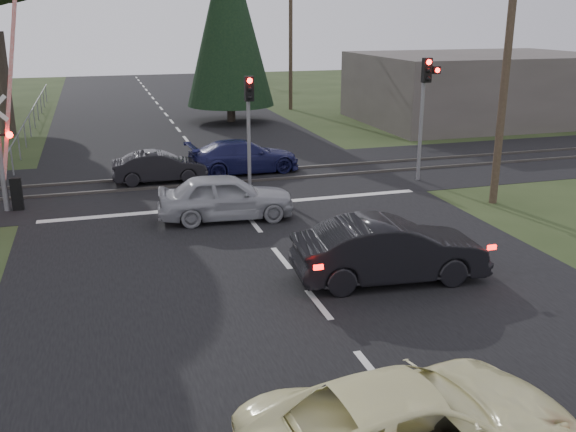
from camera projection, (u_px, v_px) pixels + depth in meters
name	position (u px, v px, depth m)	size (l,w,h in m)	color
ground	(319.00, 305.00, 14.38)	(120.00, 120.00, 0.00)	#273518
road	(228.00, 192.00, 23.51)	(14.00, 100.00, 0.01)	black
rail_corridor	(218.00, 179.00, 25.34)	(120.00, 8.00, 0.01)	black
stop_line	(239.00, 205.00, 21.87)	(13.00, 0.35, 0.00)	silver
rail_near	(222.00, 183.00, 24.60)	(120.00, 0.12, 0.10)	#59544C
rail_far	(214.00, 173.00, 26.06)	(120.00, 0.12, 0.10)	#59544C
crossing_signal	(7.00, 150.00, 20.70)	(1.62, 0.38, 6.96)	slate
traffic_signal_right	(426.00, 95.00, 24.12)	(0.68, 0.48, 4.70)	slate
traffic_signal_center	(249.00, 112.00, 23.57)	(0.32, 0.48, 4.10)	slate
utility_pole_near	(507.00, 63.00, 20.78)	(1.80, 0.26, 9.00)	#4C3D2D
utility_pole_mid	(291.00, 38.00, 42.70)	(1.80, 0.26, 9.00)	#4C3D2D
utility_pole_far	(219.00, 30.00, 65.54)	(1.80, 0.26, 9.00)	#4C3D2D
conifer_tree	(229.00, 19.00, 37.30)	(5.20, 5.20, 11.00)	#473D33
fence_left	(29.00, 142.00, 32.79)	(0.10, 36.00, 1.20)	slate
building_right	(479.00, 88.00, 38.83)	(14.00, 10.00, 4.00)	#59514C
cream_coupe	(414.00, 426.00, 9.02)	(2.28, 4.95, 1.38)	#F4EFAF
dark_hatchback	(390.00, 250.00, 15.50)	(1.63, 4.67, 1.54)	black
silver_car	(226.00, 197.00, 20.23)	(1.72, 4.27, 1.46)	#96989E
blue_sedan	(244.00, 157.00, 26.24)	(1.87, 4.61, 1.34)	#181A49
dark_car_far	(160.00, 167.00, 24.79)	(1.25, 3.59, 1.18)	black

